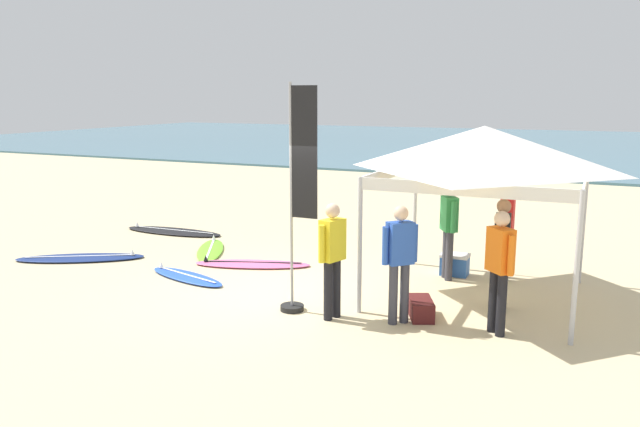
{
  "coord_description": "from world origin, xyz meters",
  "views": [
    {
      "loc": [
        4.58,
        -8.55,
        3.2
      ],
      "look_at": [
        -0.15,
        1.87,
        1.0
      ],
      "focal_mm": 34.39,
      "sensor_mm": 36.0,
      "label": 1
    }
  ],
  "objects_px": {
    "cooler_box": "(455,264)",
    "person_green": "(449,224)",
    "canopy_tent": "(484,149)",
    "person_black": "(502,247)",
    "gear_bag_near_tent": "(421,308)",
    "surfboard_lime": "(210,250)",
    "person_blue": "(400,256)",
    "surfboard_black": "(173,231)",
    "person_orange": "(500,264)",
    "surfboard_navy": "(81,258)",
    "banner_flag": "(298,209)",
    "person_yellow": "(332,253)",
    "person_red": "(507,224)",
    "surfboard_pink": "(252,264)",
    "surfboard_blue": "(186,276)"
  },
  "relations": [
    {
      "from": "cooler_box",
      "to": "person_green",
      "type": "bearing_deg",
      "value": -103.64
    },
    {
      "from": "canopy_tent",
      "to": "person_black",
      "type": "relative_size",
      "value": 1.8
    },
    {
      "from": "person_green",
      "to": "gear_bag_near_tent",
      "type": "xyz_separation_m",
      "value": [
        0.09,
        -2.09,
        -0.85
      ]
    },
    {
      "from": "surfboard_lime",
      "to": "person_blue",
      "type": "xyz_separation_m",
      "value": [
        4.8,
        -2.31,
        0.95
      ]
    },
    {
      "from": "person_black",
      "to": "person_green",
      "type": "bearing_deg",
      "value": 130.15
    },
    {
      "from": "canopy_tent",
      "to": "surfboard_black",
      "type": "xyz_separation_m",
      "value": [
        -7.45,
        1.79,
        -2.35
      ]
    },
    {
      "from": "canopy_tent",
      "to": "person_orange",
      "type": "xyz_separation_m",
      "value": [
        0.53,
        -1.5,
        -1.4
      ]
    },
    {
      "from": "person_black",
      "to": "cooler_box",
      "type": "relative_size",
      "value": 3.42
    },
    {
      "from": "surfboard_navy",
      "to": "banner_flag",
      "type": "xyz_separation_m",
      "value": [
        5.28,
        -0.88,
        1.54
      ]
    },
    {
      "from": "surfboard_navy",
      "to": "gear_bag_near_tent",
      "type": "height_order",
      "value": "gear_bag_near_tent"
    },
    {
      "from": "surfboard_black",
      "to": "person_yellow",
      "type": "xyz_separation_m",
      "value": [
        5.7,
        -3.67,
        0.95
      ]
    },
    {
      "from": "surfboard_lime",
      "to": "surfboard_black",
      "type": "xyz_separation_m",
      "value": [
        -1.85,
        1.15,
        -0.0
      ]
    },
    {
      "from": "surfboard_navy",
      "to": "surfboard_black",
      "type": "bearing_deg",
      "value": 86.84
    },
    {
      "from": "person_red",
      "to": "cooler_box",
      "type": "xyz_separation_m",
      "value": [
        -0.86,
        -0.12,
        -0.79
      ]
    },
    {
      "from": "person_blue",
      "to": "person_black",
      "type": "xyz_separation_m",
      "value": [
        1.22,
        1.15,
        0.0
      ]
    },
    {
      "from": "person_green",
      "to": "gear_bag_near_tent",
      "type": "distance_m",
      "value": 2.26
    },
    {
      "from": "person_blue",
      "to": "person_orange",
      "type": "relative_size",
      "value": 1.0
    },
    {
      "from": "surfboard_pink",
      "to": "person_blue",
      "type": "bearing_deg",
      "value": -26.76
    },
    {
      "from": "gear_bag_near_tent",
      "to": "person_green",
      "type": "bearing_deg",
      "value": 92.57
    },
    {
      "from": "person_black",
      "to": "person_red",
      "type": "bearing_deg",
      "value": 95.18
    },
    {
      "from": "surfboard_pink",
      "to": "person_yellow",
      "type": "xyz_separation_m",
      "value": [
        2.51,
        -1.95,
        0.95
      ]
    },
    {
      "from": "surfboard_navy",
      "to": "person_blue",
      "type": "bearing_deg",
      "value": -6.07
    },
    {
      "from": "surfboard_blue",
      "to": "cooler_box",
      "type": "relative_size",
      "value": 3.74
    },
    {
      "from": "person_blue",
      "to": "person_orange",
      "type": "bearing_deg",
      "value": 7.28
    },
    {
      "from": "surfboard_lime",
      "to": "banner_flag",
      "type": "xyz_separation_m",
      "value": [
        3.29,
        -2.47,
        1.54
      ]
    },
    {
      "from": "surfboard_lime",
      "to": "person_black",
      "type": "relative_size",
      "value": 1.13
    },
    {
      "from": "person_red",
      "to": "person_blue",
      "type": "xyz_separation_m",
      "value": [
        -1.07,
        -2.86,
        0.0
      ]
    },
    {
      "from": "surfboard_navy",
      "to": "banner_flag",
      "type": "height_order",
      "value": "banner_flag"
    },
    {
      "from": "surfboard_black",
      "to": "person_orange",
      "type": "xyz_separation_m",
      "value": [
        7.98,
        -3.29,
        0.95
      ]
    },
    {
      "from": "person_yellow",
      "to": "banner_flag",
      "type": "relative_size",
      "value": 0.5
    },
    {
      "from": "surfboard_blue",
      "to": "person_blue",
      "type": "height_order",
      "value": "person_blue"
    },
    {
      "from": "surfboard_lime",
      "to": "person_orange",
      "type": "xyz_separation_m",
      "value": [
        6.14,
        -2.14,
        0.95
      ]
    },
    {
      "from": "person_green",
      "to": "person_yellow",
      "type": "relative_size",
      "value": 1.0
    },
    {
      "from": "gear_bag_near_tent",
      "to": "cooler_box",
      "type": "bearing_deg",
      "value": 90.52
    },
    {
      "from": "surfboard_navy",
      "to": "person_blue",
      "type": "relative_size",
      "value": 1.45
    },
    {
      "from": "surfboard_navy",
      "to": "gear_bag_near_tent",
      "type": "distance_m",
      "value": 7.04
    },
    {
      "from": "person_orange",
      "to": "gear_bag_near_tent",
      "type": "distance_m",
      "value": 1.4
    },
    {
      "from": "gear_bag_near_tent",
      "to": "cooler_box",
      "type": "height_order",
      "value": "cooler_box"
    },
    {
      "from": "person_yellow",
      "to": "cooler_box",
      "type": "bearing_deg",
      "value": 68.62
    },
    {
      "from": "surfboard_navy",
      "to": "gear_bag_near_tent",
      "type": "relative_size",
      "value": 4.15
    },
    {
      "from": "surfboard_pink",
      "to": "cooler_box",
      "type": "xyz_separation_m",
      "value": [
        3.67,
        0.99,
        0.16
      ]
    },
    {
      "from": "person_yellow",
      "to": "surfboard_navy",
      "type": "bearing_deg",
      "value": 170.93
    },
    {
      "from": "person_green",
      "to": "gear_bag_near_tent",
      "type": "bearing_deg",
      "value": -87.43
    },
    {
      "from": "surfboard_navy",
      "to": "banner_flag",
      "type": "bearing_deg",
      "value": -9.44
    },
    {
      "from": "person_orange",
      "to": "surfboard_pink",
      "type": "bearing_deg",
      "value": 161.84
    },
    {
      "from": "person_red",
      "to": "person_yellow",
      "type": "distance_m",
      "value": 3.67
    },
    {
      "from": "surfboard_blue",
      "to": "person_orange",
      "type": "xyz_separation_m",
      "value": [
        5.43,
        -0.37,
        0.95
      ]
    },
    {
      "from": "surfboard_blue",
      "to": "person_black",
      "type": "xyz_separation_m",
      "value": [
        5.32,
        0.62,
        0.95
      ]
    },
    {
      "from": "person_orange",
      "to": "person_green",
      "type": "bearing_deg",
      "value": 117.83
    },
    {
      "from": "surfboard_blue",
      "to": "cooler_box",
      "type": "height_order",
      "value": "cooler_box"
    }
  ]
}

